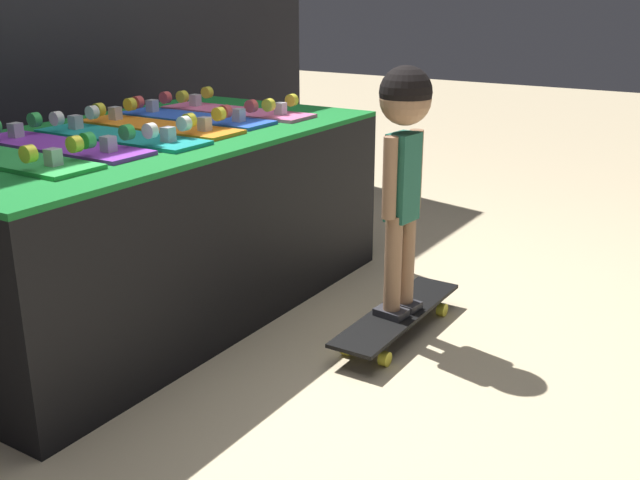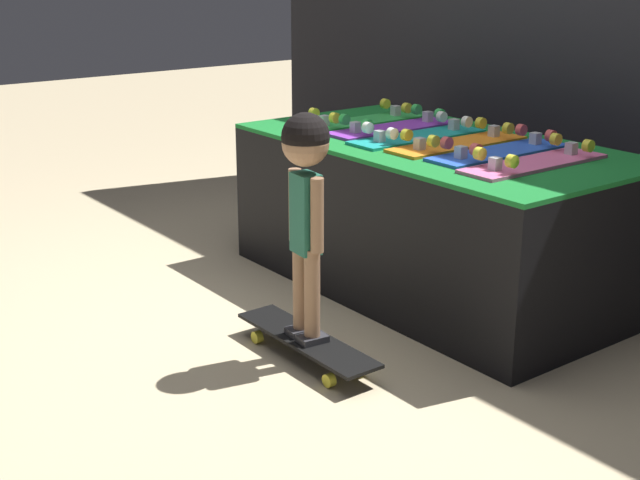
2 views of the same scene
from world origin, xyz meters
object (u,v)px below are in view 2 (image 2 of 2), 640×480
(skateboard_purple_on_rack, at_px, (393,126))
(skateboard_teal_on_rack, at_px, (418,135))
(skateboard_on_floor, at_px, (307,342))
(skateboard_green_on_rack, at_px, (361,120))
(skateboard_blue_on_rack, at_px, (499,150))
(child, at_px, (306,184))
(skateboard_orange_on_rack, at_px, (458,142))
(skateboard_pink_on_rack, at_px, (534,161))

(skateboard_purple_on_rack, bearing_deg, skateboard_teal_on_rack, -11.49)
(skateboard_on_floor, bearing_deg, skateboard_green_on_rack, 131.33)
(skateboard_green_on_rack, height_order, skateboard_purple_on_rack, same)
(skateboard_blue_on_rack, height_order, child, child)
(skateboard_green_on_rack, bearing_deg, skateboard_orange_on_rack, -0.26)
(skateboard_orange_on_rack, xyz_separation_m, skateboard_on_floor, (0.17, -0.98, -0.65))
(skateboard_teal_on_rack, relative_size, child, 0.80)
(skateboard_teal_on_rack, distance_m, skateboard_blue_on_rack, 0.46)
(skateboard_orange_on_rack, relative_size, child, 0.80)
(skateboard_pink_on_rack, bearing_deg, skateboard_on_floor, -106.65)
(skateboard_green_on_rack, bearing_deg, skateboard_on_floor, -48.67)
(skateboard_orange_on_rack, bearing_deg, skateboard_pink_on_rack, -3.05)
(skateboard_orange_on_rack, height_order, skateboard_pink_on_rack, same)
(skateboard_purple_on_rack, relative_size, skateboard_on_floor, 0.97)
(skateboard_pink_on_rack, xyz_separation_m, skateboard_on_floor, (-0.29, -0.95, -0.65))
(skateboard_pink_on_rack, relative_size, skateboard_on_floor, 0.97)
(skateboard_purple_on_rack, height_order, child, child)
(skateboard_green_on_rack, distance_m, skateboard_orange_on_rack, 0.69)
(skateboard_purple_on_rack, bearing_deg, skateboard_green_on_rack, -176.92)
(skateboard_green_on_rack, height_order, child, child)
(skateboard_blue_on_rack, xyz_separation_m, skateboard_pink_on_rack, (0.23, -0.04, 0.00))
(skateboard_on_floor, xyz_separation_m, child, (0.00, 0.00, 0.64))
(skateboard_purple_on_rack, bearing_deg, child, -57.49)
(child, bearing_deg, skateboard_purple_on_rack, 128.60)
(skateboard_blue_on_rack, distance_m, skateboard_on_floor, 1.19)
(skateboard_purple_on_rack, xyz_separation_m, skateboard_teal_on_rack, (0.23, -0.05, 0.00))
(skateboard_purple_on_rack, distance_m, child, 1.18)
(skateboard_orange_on_rack, relative_size, skateboard_on_floor, 0.97)
(skateboard_blue_on_rack, xyz_separation_m, child, (-0.06, -1.00, -0.01))
(skateboard_on_floor, height_order, child, child)
(skateboard_purple_on_rack, distance_m, skateboard_blue_on_rack, 0.69)
(skateboard_pink_on_rack, distance_m, skateboard_on_floor, 1.19)
(skateboard_purple_on_rack, distance_m, skateboard_pink_on_rack, 0.92)
(skateboard_on_floor, bearing_deg, skateboard_pink_on_rack, 73.35)
(skateboard_orange_on_rack, bearing_deg, skateboard_teal_on_rack, -172.25)
(skateboard_green_on_rack, bearing_deg, skateboard_blue_on_rack, 0.98)
(skateboard_teal_on_rack, xyz_separation_m, skateboard_orange_on_rack, (0.23, 0.03, 0.00))
(skateboard_blue_on_rack, distance_m, skateboard_pink_on_rack, 0.23)
(skateboard_green_on_rack, xyz_separation_m, child, (0.86, -0.98, -0.01))
(skateboard_teal_on_rack, distance_m, skateboard_on_floor, 1.22)
(skateboard_on_floor, relative_size, child, 0.82)
(child, bearing_deg, skateboard_pink_on_rack, 79.44)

